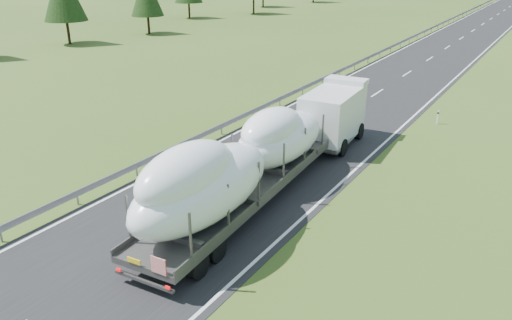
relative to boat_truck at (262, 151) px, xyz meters
The scene contains 3 objects.
road_surface 86.48m from the boat_truck, 91.17° to the left, with size 10.00×400.00×0.02m, color black.
guardrail 86.68m from the boat_truck, 94.67° to the left, with size 0.10×400.00×0.76m.
boat_truck is the anchor object (origin of this frame).
Camera 1 is at (13.47, -5.75, 11.32)m, focal length 35.00 mm.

